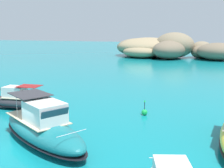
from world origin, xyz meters
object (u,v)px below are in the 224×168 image
at_px(islet_small, 211,51).
at_px(islet_large, 151,47).
at_px(motorboat_teal, 43,128).
at_px(motorboat_charcoal, 18,101).
at_px(channel_buoy, 144,112).

bearing_deg(islet_small, islet_large, 177.86).
xyz_separation_m(islet_large, motorboat_teal, (11.26, -71.05, -1.98)).
distance_m(islet_large, motorboat_teal, 71.97).
bearing_deg(motorboat_charcoal, islet_large, 93.07).
distance_m(motorboat_teal, channel_buoy, 10.22).
height_order(islet_small, motorboat_charcoal, islet_small).
bearing_deg(channel_buoy, motorboat_teal, -118.20).
height_order(islet_large, islet_small, islet_large).
relative_size(motorboat_teal, motorboat_charcoal, 1.34).
xyz_separation_m(motorboat_teal, motorboat_charcoal, (-7.78, 6.31, -0.25)).
relative_size(islet_large, motorboat_charcoal, 3.71).
xyz_separation_m(islet_small, motorboat_teal, (-6.93, -70.37, -1.17)).
relative_size(motorboat_charcoal, channel_buoy, 5.29).
distance_m(islet_small, motorboat_charcoal, 65.75).
bearing_deg(motorboat_teal, motorboat_charcoal, 140.99).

